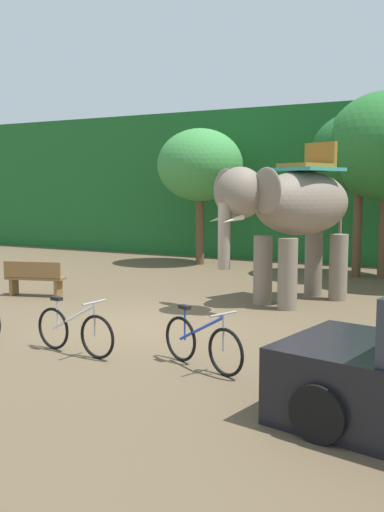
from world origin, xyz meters
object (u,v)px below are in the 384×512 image
object	(u,v)px
tree_far_right	(200,166)
wooden_bench	(34,277)
bike_blue	(202,343)
tree_center_left	(360,152)
bike_white	(74,331)
elephant	(293,210)

from	to	relation	value
tree_far_right	wooden_bench	bearing A→B (deg)	-96.56
bike_blue	tree_center_left	bearing A→B (deg)	89.55
tree_center_left	wooden_bench	world-z (taller)	tree_center_left
wooden_bench	tree_center_left	bearing A→B (deg)	47.78
wooden_bench	tree_far_right	bearing A→B (deg)	83.44
bike_white	wooden_bench	size ratio (longest dim) A/B	1.10
bike_white	wooden_bench	world-z (taller)	bike_white
elephant	bike_white	size ratio (longest dim) A/B	2.45
bike_white	tree_center_left	bearing A→B (deg)	78.04
tree_far_right	wooden_bench	size ratio (longest dim) A/B	3.08
tree_center_left	elephant	xyz separation A→B (m)	(-0.44, -5.05, -1.57)
bike_white	bike_blue	bearing A→B (deg)	6.99
bike_white	wooden_bench	distance (m)	5.53
tree_far_right	elephant	size ratio (longest dim) A/B	1.15
tree_far_right	bike_blue	xyz separation A→B (m)	(5.50, -10.87, -3.11)
elephant	wooden_bench	world-z (taller)	elephant
wooden_bench	bike_blue	bearing A→B (deg)	-27.81
tree_far_right	elephant	distance (m)	7.61
bike_blue	wooden_bench	distance (m)	7.20
tree_far_right	bike_white	world-z (taller)	tree_far_right
tree_far_right	bike_white	distance (m)	12.03
tree_far_right	bike_blue	distance (m)	12.57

